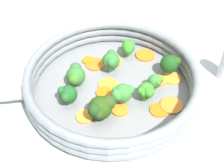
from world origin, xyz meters
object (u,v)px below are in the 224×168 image
(broccoli_floret_3, at_px, (155,82))
(broccoli_floret_7, at_px, (122,93))
(carrot_slice_8, at_px, (85,117))
(carrot_slice_4, at_px, (88,60))
(broccoli_floret_0, at_px, (170,64))
(carrot_slice_2, at_px, (114,61))
(carrot_slice_6, at_px, (95,64))
(broccoli_floret_6, at_px, (146,91))
(broccoli_floret_5, at_px, (128,47))
(carrot_slice_0, at_px, (159,110))
(carrot_slice_1, at_px, (120,110))
(broccoli_floret_2, at_px, (68,95))
(skillet, at_px, (112,91))
(carrot_slice_3, at_px, (172,78))
(carrot_slice_9, at_px, (104,93))
(broccoli_floret_4, at_px, (75,75))
(broccoli_floret_8, at_px, (101,108))
(broccoli_floret_1, at_px, (111,60))
(carrot_slice_10, at_px, (145,55))
(carrot_slice_7, at_px, (171,105))
(carrot_slice_5, at_px, (159,81))

(broccoli_floret_3, relative_size, broccoli_floret_7, 0.77)
(carrot_slice_8, height_order, broccoli_floret_3, broccoli_floret_3)
(carrot_slice_4, xyz_separation_m, broccoli_floret_0, (-0.16, -0.11, 0.03))
(carrot_slice_2, xyz_separation_m, broccoli_floret_7, (-0.11, 0.08, 0.03))
(carrot_slice_6, xyz_separation_m, broccoli_floret_3, (-0.15, -0.04, 0.02))
(broccoli_floret_6, bearing_deg, broccoli_floret_5, -31.20)
(carrot_slice_0, distance_m, carrot_slice_4, 0.22)
(carrot_slice_1, height_order, broccoli_floret_3, broccoli_floret_3)
(broccoli_floret_2, bearing_deg, skillet, -108.24)
(carrot_slice_3, distance_m, carrot_slice_9, 0.16)
(broccoli_floret_4, height_order, broccoli_floret_6, broccoli_floret_4)
(broccoli_floret_8, bearing_deg, broccoli_floret_4, -12.95)
(carrot_slice_3, xyz_separation_m, broccoli_floret_3, (0.01, 0.06, 0.02))
(broccoli_floret_1, distance_m, broccoli_floret_6, 0.12)
(broccoli_floret_1, bearing_deg, carrot_slice_2, -56.65)
(carrot_slice_9, bearing_deg, broccoli_floret_6, -145.04)
(carrot_slice_0, bearing_deg, carrot_slice_2, -12.78)
(carrot_slice_8, relative_size, broccoli_floret_0, 0.67)
(carrot_slice_1, height_order, carrot_slice_6, carrot_slice_1)
(carrot_slice_10, relative_size, broccoli_floret_8, 0.75)
(carrot_slice_9, relative_size, broccoli_floret_1, 0.68)
(carrot_slice_9, bearing_deg, broccoli_floret_8, 132.40)
(broccoli_floret_3, height_order, broccoli_floret_7, broccoli_floret_7)
(carrot_slice_6, bearing_deg, broccoli_floret_5, -110.70)
(carrot_slice_6, bearing_deg, broccoli_floret_0, -144.28)
(broccoli_floret_0, xyz_separation_m, broccoli_floret_2, (0.09, 0.22, -0.01))
(broccoli_floret_3, bearing_deg, broccoli_floret_1, 14.61)
(broccoli_floret_0, height_order, broccoli_floret_3, broccoli_floret_0)
(carrot_slice_0, distance_m, carrot_slice_2, 0.18)
(skillet, relative_size, carrot_slice_6, 7.71)
(carrot_slice_7, height_order, broccoli_floret_1, broccoli_floret_1)
(broccoli_floret_6, distance_m, broccoli_floret_8, 0.10)
(carrot_slice_3, relative_size, carrot_slice_4, 1.45)
(carrot_slice_9, height_order, broccoli_floret_8, broccoli_floret_8)
(broccoli_floret_1, bearing_deg, broccoli_floret_8, 128.71)
(carrot_slice_7, xyz_separation_m, broccoli_floret_3, (0.06, -0.01, 0.02))
(skillet, height_order, broccoli_floret_8, broccoli_floret_8)
(broccoli_floret_6, xyz_separation_m, broccoli_floret_7, (0.03, 0.04, 0.00))
(carrot_slice_2, height_order, carrot_slice_5, same)
(broccoli_floret_0, bearing_deg, broccoli_floret_7, 86.35)
(broccoli_floret_4, bearing_deg, broccoli_floret_2, 126.11)
(broccoli_floret_6, xyz_separation_m, broccoli_floret_8, (0.03, 0.10, 0.00))
(carrot_slice_2, bearing_deg, broccoli_floret_7, 142.73)
(carrot_slice_5, bearing_deg, skillet, 59.75)
(carrot_slice_10, xyz_separation_m, broccoli_floret_3, (-0.09, 0.07, 0.02))
(carrot_slice_4, xyz_separation_m, broccoli_floret_2, (-0.08, 0.12, 0.02))
(carrot_slice_7, relative_size, broccoli_floret_2, 1.04)
(skillet, xyz_separation_m, carrot_slice_2, (0.06, -0.07, 0.01))
(carrot_slice_4, distance_m, broccoli_floret_2, 0.14)
(carrot_slice_5, height_order, broccoli_floret_1, broccoli_floret_1)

